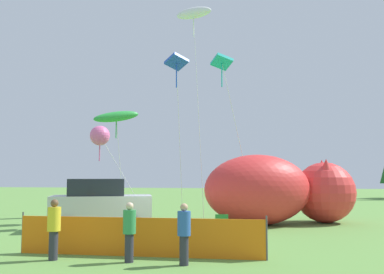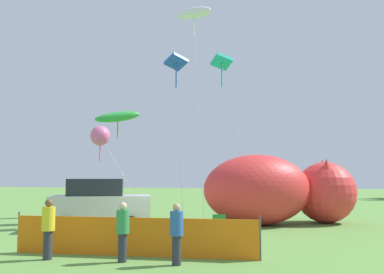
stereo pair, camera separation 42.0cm
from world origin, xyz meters
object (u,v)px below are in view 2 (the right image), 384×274
at_px(spectator_in_yellow_shirt, 177,231).
at_px(spectator_in_white_shirt, 48,226).
at_px(kite_green_fish, 118,117).
at_px(kite_blue_box, 176,65).
at_px(folding_chair, 218,224).
at_px(inflatable_cat, 278,192).
at_px(kite_teal_diamond, 222,65).
at_px(kite_white_ghost, 194,14).
at_px(parked_car, 100,205).
at_px(kite_pink_octopus, 100,136).
at_px(spectator_in_grey_shirt, 123,229).

distance_m(spectator_in_yellow_shirt, spectator_in_white_shirt, 3.75).
distance_m(kite_green_fish, kite_blue_box, 6.13).
height_order(folding_chair, spectator_in_yellow_shirt, spectator_in_yellow_shirt).
relative_size(inflatable_cat, kite_teal_diamond, 0.93).
bearing_deg(inflatable_cat, kite_blue_box, 162.92).
bearing_deg(kite_green_fish, kite_white_ghost, -21.16).
bearing_deg(kite_blue_box, folding_chair, -57.44).
xyz_separation_m(parked_car, kite_pink_octopus, (-1.19, 2.81, 3.29)).
relative_size(spectator_in_yellow_shirt, kite_green_fish, 0.25).
relative_size(kite_blue_box, kite_pink_octopus, 1.70).
bearing_deg(folding_chair, kite_green_fish, 24.51).
distance_m(folding_chair, spectator_in_white_shirt, 6.64).
xyz_separation_m(kite_blue_box, kite_pink_octopus, (-4.04, 0.25, -3.46)).
bearing_deg(kite_white_ghost, spectator_in_white_shirt, -102.02).
distance_m(spectator_in_grey_shirt, kite_white_ghost, 14.92).
distance_m(parked_car, spectator_in_white_shirt, 6.55).
bearing_deg(folding_chair, parked_car, 58.15).
xyz_separation_m(kite_green_fish, kite_teal_diamond, (6.60, -2.87, 2.14)).
relative_size(kite_teal_diamond, kite_white_ghost, 0.74).
height_order(kite_green_fish, kite_white_ghost, kite_white_ghost).
bearing_deg(kite_pink_octopus, inflatable_cat, 3.10).
bearing_deg(kite_teal_diamond, parked_car, -145.53).
xyz_separation_m(spectator_in_grey_shirt, kite_green_fish, (-4.85, 12.76, 4.95)).
relative_size(spectator_in_white_shirt, kite_white_ghost, 0.15).
bearing_deg(kite_white_ghost, inflatable_cat, -14.60).
height_order(parked_car, spectator_in_grey_shirt, parked_car).
height_order(kite_green_fish, kite_teal_diamond, kite_teal_diamond).
relative_size(kite_green_fish, kite_blue_box, 0.77).
distance_m(kite_white_ghost, kite_blue_box, 3.83).
relative_size(kite_white_ghost, kite_blue_box, 1.38).
bearing_deg(kite_green_fish, folding_chair, -48.14).
xyz_separation_m(kite_teal_diamond, kite_white_ghost, (-1.64, 0.95, 3.16)).
xyz_separation_m(folding_chair, kite_teal_diamond, (-0.32, 4.86, 7.48)).
bearing_deg(spectator_in_white_shirt, kite_blue_box, 79.00).
bearing_deg(spectator_in_yellow_shirt, kite_green_fish, 116.39).
relative_size(parked_car, kite_blue_box, 0.55).
bearing_deg(kite_teal_diamond, kite_green_fish, 156.53).
bearing_deg(parked_car, folding_chair, -31.67).
height_order(spectator_in_grey_shirt, kite_pink_octopus, kite_pink_octopus).
relative_size(kite_green_fish, kite_white_ghost, 0.56).
height_order(spectator_in_grey_shirt, kite_blue_box, kite_blue_box).
xyz_separation_m(inflatable_cat, kite_teal_diamond, (-2.66, 0.17, 6.43)).
height_order(inflatable_cat, spectator_in_white_shirt, inflatable_cat).
xyz_separation_m(parked_car, spectator_in_yellow_shirt, (4.85, -6.56, -0.20)).
xyz_separation_m(spectator_in_yellow_shirt, kite_white_ghost, (-1.44, 10.98, 10.25)).
xyz_separation_m(folding_chair, spectator_in_yellow_shirt, (-0.52, -5.17, 0.38)).
distance_m(inflatable_cat, kite_pink_octopus, 9.35).
bearing_deg(kite_blue_box, inflatable_cat, 8.59).
xyz_separation_m(parked_car, kite_teal_diamond, (5.05, 3.47, 6.90)).
xyz_separation_m(kite_green_fish, kite_white_ghost, (4.96, -1.92, 5.30)).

